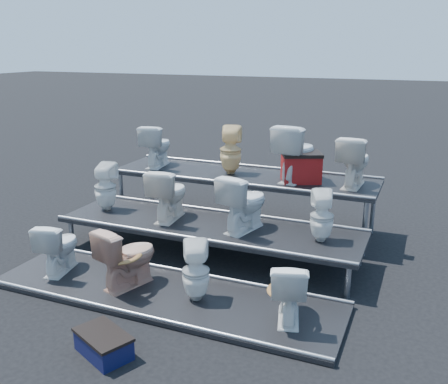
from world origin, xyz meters
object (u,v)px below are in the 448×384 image
at_px(toilet_2, 196,271).
at_px(toilet_11, 354,161).
at_px(toilet_6, 244,202).
at_px(toilet_8, 157,145).
at_px(step_stool, 104,345).
at_px(toilet_3, 289,289).
at_px(toilet_0, 59,246).
at_px(toilet_1, 128,256).
at_px(toilet_9, 231,150).
at_px(red_crate, 301,168).
at_px(toilet_4, 105,187).
at_px(toilet_5, 169,194).
at_px(toilet_10, 296,152).
at_px(toilet_7, 322,216).

height_order(toilet_2, toilet_11, toilet_11).
bearing_deg(toilet_6, toilet_8, -17.76).
height_order(toilet_8, step_stool, toilet_8).
distance_m(toilet_8, step_stool, 4.28).
bearing_deg(toilet_8, toilet_3, 132.14).
bearing_deg(toilet_8, toilet_0, 83.83).
height_order(toilet_1, toilet_8, toilet_8).
relative_size(toilet_6, toilet_9, 1.01).
bearing_deg(toilet_1, red_crate, -100.76).
relative_size(toilet_4, step_stool, 1.28).
bearing_deg(toilet_9, toilet_5, 58.39).
bearing_deg(toilet_4, step_stool, 115.79).
bearing_deg(toilet_10, toilet_8, 8.19).
xyz_separation_m(toilet_8, toilet_11, (3.25, 0.00, 0.02)).
distance_m(toilet_3, toilet_5, 2.52).
height_order(toilet_4, toilet_11, toilet_11).
height_order(toilet_1, toilet_5, toilet_5).
relative_size(toilet_0, toilet_1, 0.89).
xyz_separation_m(toilet_7, red_crate, (-0.60, 1.26, 0.27)).
bearing_deg(toilet_5, toilet_0, 51.64).
relative_size(toilet_11, red_crate, 1.35).
relative_size(toilet_9, toilet_11, 1.02).
bearing_deg(toilet_2, toilet_4, -56.30).
bearing_deg(toilet_3, toilet_4, -37.16).
bearing_deg(toilet_5, toilet_4, -4.38).
distance_m(toilet_1, toilet_9, 2.73).
height_order(toilet_4, toilet_10, toilet_10).
distance_m(toilet_2, toilet_4, 2.51).
distance_m(toilet_2, toilet_3, 1.07).
relative_size(toilet_5, red_crate, 1.34).
height_order(toilet_0, toilet_10, toilet_10).
height_order(toilet_5, toilet_6, toilet_6).
xyz_separation_m(toilet_4, toilet_11, (3.39, 1.30, 0.42)).
distance_m(toilet_7, toilet_8, 3.38).
bearing_deg(toilet_4, toilet_2, 139.74).
bearing_deg(toilet_3, toilet_6, -67.69).
height_order(toilet_1, toilet_7, toilet_7).
distance_m(toilet_7, toilet_11, 1.38).
bearing_deg(toilet_10, toilet_1, 71.41).
bearing_deg(toilet_8, toilet_5, 118.22).
relative_size(toilet_8, red_crate, 1.28).
height_order(toilet_0, toilet_1, toilet_1).
distance_m(toilet_3, toilet_4, 3.46).
bearing_deg(toilet_3, toilet_1, -14.93).
height_order(toilet_5, red_crate, red_crate).
bearing_deg(red_crate, toilet_11, -21.26).
bearing_deg(toilet_8, step_stool, 105.22).
bearing_deg(toilet_10, toilet_11, -171.81).
relative_size(toilet_0, red_crate, 1.21).
height_order(red_crate, step_stool, red_crate).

